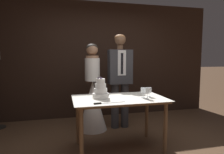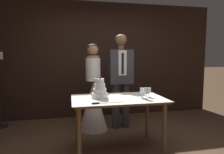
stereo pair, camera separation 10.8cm
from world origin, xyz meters
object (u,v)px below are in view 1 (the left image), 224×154
object	(u,v)px
wine_glass_near	(143,91)
wine_glass_middle	(149,90)
cake_table	(119,104)
bride	(93,98)
groom	(120,76)
cake_knife	(104,103)
tiered_cake	(101,91)
wine_glass_far	(147,91)

from	to	relation	value
wine_glass_near	wine_glass_middle	size ratio (longest dim) A/B	1.05
cake_table	wine_glass_middle	xyz separation A→B (m)	(0.47, -0.04, 0.19)
bride	groom	bearing A→B (deg)	-0.06
cake_table	cake_knife	distance (m)	0.43
wine_glass_near	groom	bearing A→B (deg)	94.63
groom	cake_knife	bearing A→B (deg)	-115.39
tiered_cake	groom	world-z (taller)	groom
wine_glass_far	bride	bearing A→B (deg)	120.94
cake_knife	wine_glass_middle	xyz separation A→B (m)	(0.76, 0.26, 0.09)
wine_glass_middle	wine_glass_near	bearing A→B (deg)	-162.43
tiered_cake	groom	size ratio (longest dim) A/B	0.17
cake_knife	tiered_cake	bearing A→B (deg)	79.04
tiered_cake	wine_glass_middle	bearing A→B (deg)	-7.29
bride	groom	xyz separation A→B (m)	(0.54, -0.00, 0.43)
cake_table	groom	world-z (taller)	groom
cake_table	bride	bearing A→B (deg)	106.89
tiered_cake	wine_glass_far	bearing A→B (deg)	-19.84
wine_glass_middle	bride	xyz separation A→B (m)	(-0.74, 0.93, -0.28)
cake_knife	cake_table	bearing A→B (deg)	38.60
tiered_cake	bride	bearing A→B (deg)	89.96
tiered_cake	wine_glass_middle	size ratio (longest dim) A/B	2.16
cake_table	bride	world-z (taller)	bride
tiered_cake	wine_glass_middle	world-z (taller)	tiered_cake
cake_table	bride	size ratio (longest dim) A/B	0.83
wine_glass_near	wine_glass_far	size ratio (longest dim) A/B	0.91
groom	tiered_cake	bearing A→B (deg)	-122.88
tiered_cake	cake_knife	size ratio (longest dim) A/B	0.71
wine_glass_near	wine_glass_far	world-z (taller)	wine_glass_far
cake_table	groom	distance (m)	0.99
cake_table	cake_knife	size ratio (longest dim) A/B	3.11
wine_glass_far	bride	size ratio (longest dim) A/B	0.10
cake_table	wine_glass_far	world-z (taller)	wine_glass_far
tiered_cake	wine_glass_near	xyz separation A→B (m)	(0.62, -0.13, -0.01)
wine_glass_middle	bride	size ratio (longest dim) A/B	0.09
tiered_cake	groom	bearing A→B (deg)	57.12
tiered_cake	wine_glass_middle	distance (m)	0.74
groom	bride	bearing A→B (deg)	179.94
bride	tiered_cake	bearing A→B (deg)	-90.04
bride	groom	distance (m)	0.69
tiered_cake	cake_knife	distance (m)	0.37
tiered_cake	wine_glass_far	size ratio (longest dim) A/B	1.86
cake_table	wine_glass_far	distance (m)	0.47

